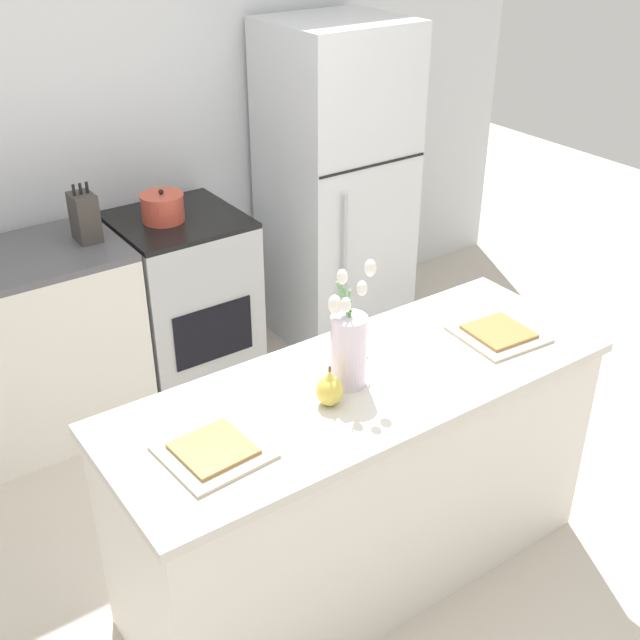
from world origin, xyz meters
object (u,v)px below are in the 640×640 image
at_px(stove_range, 185,301).
at_px(knife_block, 85,217).
at_px(plate_setting_left, 214,450).
at_px(plate_setting_right, 499,333).
at_px(cooking_pot, 163,207).
at_px(flower_vase, 349,345).
at_px(refrigerator, 335,187).
at_px(pear_figurine, 329,389).

distance_m(stove_range, knife_block, 0.73).
relative_size(plate_setting_left, plate_setting_right, 1.00).
xyz_separation_m(stove_range, cooking_pot, (-0.07, 0.00, 0.53)).
height_order(flower_vase, knife_block, flower_vase).
height_order(cooking_pot, knife_block, knife_block).
bearing_deg(refrigerator, pear_figurine, -126.56).
distance_m(refrigerator, pear_figurine, 2.05).
relative_size(flower_vase, knife_block, 1.63).
distance_m(refrigerator, cooking_pot, 1.02).
height_order(refrigerator, flower_vase, refrigerator).
bearing_deg(plate_setting_left, flower_vase, 7.23).
bearing_deg(cooking_pot, plate_setting_right, -71.18).
height_order(plate_setting_left, knife_block, knife_block).
height_order(plate_setting_left, plate_setting_right, same).
bearing_deg(plate_setting_right, plate_setting_left, 180.00).
distance_m(stove_range, plate_setting_left, 1.84).
xyz_separation_m(plate_setting_left, cooking_pot, (0.63, 1.65, 0.09)).
bearing_deg(flower_vase, knife_block, 100.87).
height_order(stove_range, pear_figurine, pear_figurine).
bearing_deg(stove_range, refrigerator, 0.04).
distance_m(refrigerator, knife_block, 1.41).
xyz_separation_m(flower_vase, plate_setting_right, (0.64, -0.07, -0.14)).
distance_m(plate_setting_right, knife_block, 1.90).
relative_size(flower_vase, cooking_pot, 2.12).
bearing_deg(plate_setting_right, flower_vase, 173.84).
xyz_separation_m(refrigerator, pear_figurine, (-1.22, -1.64, 0.07)).
distance_m(plate_setting_right, cooking_pot, 1.75).
distance_m(plate_setting_left, knife_block, 1.66).
xyz_separation_m(pear_figurine, knife_block, (-0.18, 1.63, 0.09)).
xyz_separation_m(refrigerator, plate_setting_left, (-1.65, -1.65, 0.02)).
height_order(pear_figurine, knife_block, knife_block).
bearing_deg(refrigerator, flower_vase, -124.77).
bearing_deg(plate_setting_left, knife_block, 81.49).
bearing_deg(plate_setting_right, knife_block, 119.93).
distance_m(cooking_pot, knife_block, 0.38).
bearing_deg(plate_setting_left, refrigerator, 45.10).
relative_size(flower_vase, plate_setting_right, 1.44).
xyz_separation_m(stove_range, pear_figurine, (-0.27, -1.64, 0.48)).
distance_m(pear_figurine, plate_setting_right, 0.77).
bearing_deg(cooking_pot, pear_figurine, -96.97).
distance_m(refrigerator, flower_vase, 1.93).
bearing_deg(refrigerator, plate_setting_right, -105.40).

